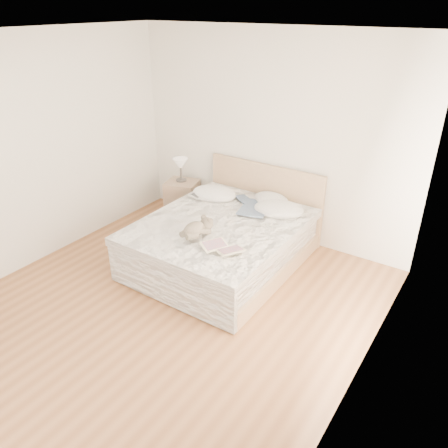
% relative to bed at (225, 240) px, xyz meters
% --- Properties ---
extents(floor, '(4.00, 4.50, 0.00)m').
position_rel_bed_xyz_m(floor, '(0.00, -1.19, -0.31)').
color(floor, brown).
rests_on(floor, ground).
extents(ceiling, '(4.00, 4.50, 0.00)m').
position_rel_bed_xyz_m(ceiling, '(0.00, -1.19, 2.39)').
color(ceiling, silver).
rests_on(ceiling, ground).
extents(wall_back, '(4.00, 0.02, 2.70)m').
position_rel_bed_xyz_m(wall_back, '(0.00, 1.06, 1.04)').
color(wall_back, white).
rests_on(wall_back, ground).
extents(wall_left, '(0.02, 4.50, 2.70)m').
position_rel_bed_xyz_m(wall_left, '(-2.00, -1.19, 1.04)').
color(wall_left, white).
rests_on(wall_left, ground).
extents(wall_right, '(0.02, 4.50, 2.70)m').
position_rel_bed_xyz_m(wall_right, '(2.00, -1.19, 1.04)').
color(wall_right, white).
rests_on(wall_right, ground).
extents(window, '(0.02, 1.30, 1.10)m').
position_rel_bed_xyz_m(window, '(1.99, -0.89, 1.14)').
color(window, white).
rests_on(window, wall_right).
extents(bed, '(1.72, 2.14, 1.00)m').
position_rel_bed_xyz_m(bed, '(0.00, 0.00, 0.00)').
color(bed, tan).
rests_on(bed, floor).
extents(nightstand, '(0.54, 0.51, 0.56)m').
position_rel_bed_xyz_m(nightstand, '(-1.26, 0.75, -0.03)').
color(nightstand, '#9D8367').
rests_on(nightstand, floor).
extents(table_lamp, '(0.29, 0.29, 0.34)m').
position_rel_bed_xyz_m(table_lamp, '(-1.29, 0.78, 0.50)').
color(table_lamp, '#4A4440').
rests_on(table_lamp, nightstand).
extents(pillow_left, '(0.67, 0.51, 0.18)m').
position_rel_bed_xyz_m(pillow_left, '(-0.50, 0.50, 0.33)').
color(pillow_left, white).
rests_on(pillow_left, bed).
extents(pillow_middle, '(0.62, 0.53, 0.16)m').
position_rel_bed_xyz_m(pillow_middle, '(0.24, 0.73, 0.33)').
color(pillow_middle, white).
rests_on(pillow_middle, bed).
extents(pillow_right, '(0.72, 0.60, 0.19)m').
position_rel_bed_xyz_m(pillow_right, '(0.45, 0.54, 0.33)').
color(pillow_right, silver).
rests_on(pillow_right, bed).
extents(blouse, '(0.64, 0.66, 0.02)m').
position_rel_bed_xyz_m(blouse, '(0.18, 0.42, 0.32)').
color(blouse, '#374860').
rests_on(blouse, bed).
extents(photo_book, '(0.35, 0.26, 0.02)m').
position_rel_bed_xyz_m(photo_book, '(-0.57, 0.35, 0.32)').
color(photo_book, white).
rests_on(photo_book, bed).
extents(childrens_book, '(0.49, 0.44, 0.03)m').
position_rel_bed_xyz_m(childrens_book, '(0.39, -0.63, 0.32)').
color(childrens_book, '#FBF0C8').
rests_on(childrens_book, bed).
extents(teddy_bear, '(0.30, 0.39, 0.18)m').
position_rel_bed_xyz_m(teddy_bear, '(-0.01, -0.58, 0.34)').
color(teddy_bear, '#665B4B').
rests_on(teddy_bear, bed).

